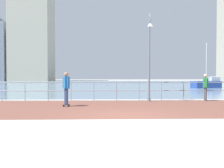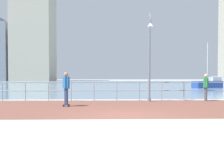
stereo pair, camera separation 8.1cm
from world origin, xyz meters
name	(u,v)px [view 2 (the right image)]	position (x,y,z in m)	size (l,w,h in m)	color
ground	(108,85)	(0.00, 40.00, 0.00)	(220.00, 220.00, 0.00)	#ADAAA5
brick_paving	(120,107)	(0.00, 2.93, 0.00)	(28.00, 7.17, 0.01)	brown
harbor_water	(108,83)	(0.00, 51.52, 0.00)	(180.00, 88.00, 0.00)	#6B899E
waterfront_railing	(117,88)	(0.00, 6.52, 0.80)	(25.25, 0.06, 1.16)	#8C99A3
lamppost	(150,52)	(1.91, 5.76, 2.91)	(0.36, 0.82, 5.27)	slate
skateboarder	(66,86)	(-2.66, 3.38, 1.02)	(0.40, 0.53, 1.71)	black
bystander	(206,85)	(5.44, 6.17, 0.97)	(0.29, 0.56, 1.65)	#4C4C51
sailboat_gray	(208,84)	(13.26, 25.32, 0.58)	(4.51, 2.87, 6.07)	#284799
tower_steel	(34,32)	(-28.70, 95.91, 19.34)	(14.98, 15.76, 40.34)	#B2AD99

